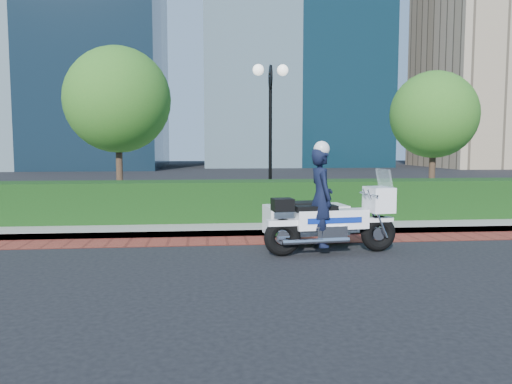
{
  "coord_description": "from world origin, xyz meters",
  "views": [
    {
      "loc": [
        -0.84,
        -9.13,
        2.04
      ],
      "look_at": [
        0.28,
        2.12,
        1.0
      ],
      "focal_mm": 35.0,
      "sensor_mm": 36.0,
      "label": 1
    }
  ],
  "objects": [
    {
      "name": "tree_c",
      "position": [
        6.5,
        6.5,
        3.05
      ],
      "size": [
        2.8,
        2.8,
        4.3
      ],
      "color": "#332319",
      "rests_on": "sidewalk"
    },
    {
      "name": "ground",
      "position": [
        0.0,
        0.0,
        0.0
      ],
      "size": [
        120.0,
        120.0,
        0.0
      ],
      "primitive_type": "plane",
      "color": "black",
      "rests_on": "ground"
    },
    {
      "name": "police_motorcycle",
      "position": [
        1.36,
        0.39,
        0.73
      ],
      "size": [
        2.64,
        1.88,
        2.14
      ],
      "rotation": [
        0.0,
        0.0,
        0.12
      ],
      "color": "black",
      "rests_on": "ground"
    },
    {
      "name": "tree_b",
      "position": [
        -3.5,
        6.5,
        3.43
      ],
      "size": [
        3.2,
        3.2,
        4.89
      ],
      "color": "#332319",
      "rests_on": "sidewalk"
    },
    {
      "name": "hedge_main",
      "position": [
        0.0,
        3.6,
        0.65
      ],
      "size": [
        18.0,
        1.2,
        1.0
      ],
      "primitive_type": "cube",
      "color": "black",
      "rests_on": "sidewalk"
    },
    {
      "name": "tower_right",
      "position": [
        28.0,
        38.0,
        14.0
      ],
      "size": [
        14.0,
        12.0,
        28.0
      ],
      "primitive_type": "cube",
      "color": "gray",
      "rests_on": "ground"
    },
    {
      "name": "lamppost",
      "position": [
        1.0,
        5.2,
        2.96
      ],
      "size": [
        1.02,
        0.7,
        4.21
      ],
      "color": "black",
      "rests_on": "sidewalk"
    },
    {
      "name": "brick_strip",
      "position": [
        0.0,
        1.5,
        0.01
      ],
      "size": [
        60.0,
        1.0,
        0.01
      ],
      "primitive_type": "cube",
      "color": "maroon",
      "rests_on": "ground"
    },
    {
      "name": "sidewalk",
      "position": [
        0.0,
        6.0,
        0.07
      ],
      "size": [
        60.0,
        8.0,
        0.15
      ],
      "primitive_type": "cube",
      "color": "gray",
      "rests_on": "ground"
    }
  ]
}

